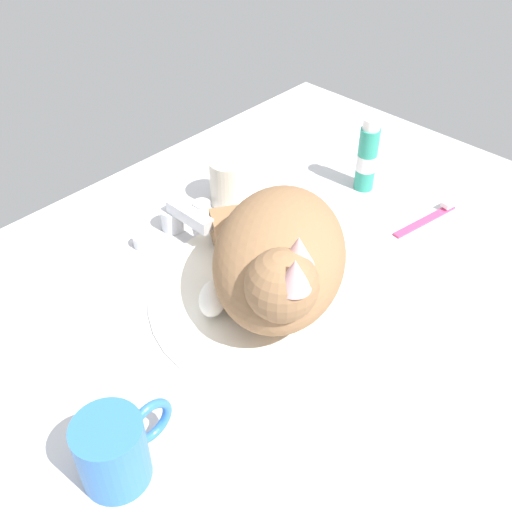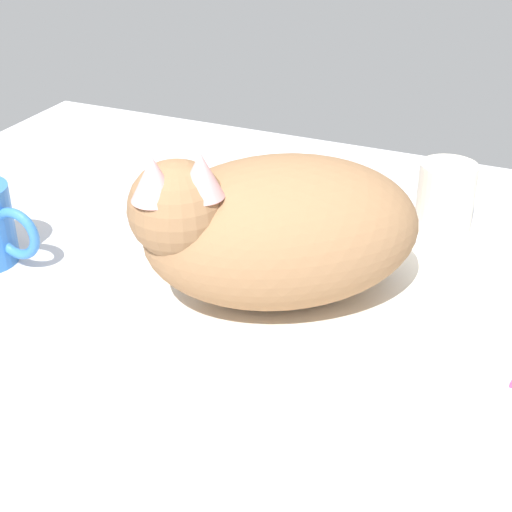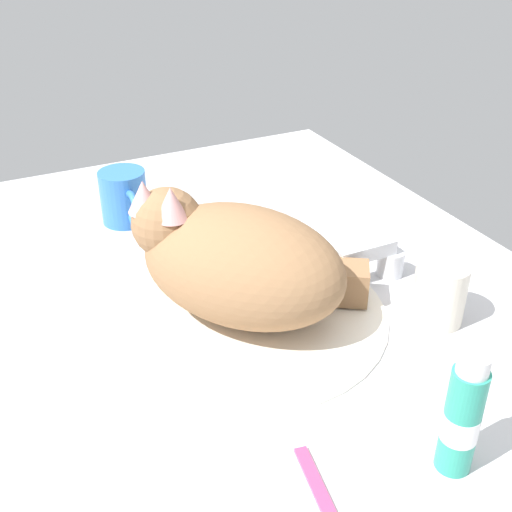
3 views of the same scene
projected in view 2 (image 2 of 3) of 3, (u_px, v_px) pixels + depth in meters
ground_plane at (281, 311)px, 73.80cm from camera, size 110.00×82.50×3.00cm
sink_basin at (281, 295)px, 72.91cm from camera, size 35.28×35.28×0.61cm
faucet at (348, 193)px, 88.26cm from camera, size 14.74×10.20×5.55cm
cat at (271, 228)px, 69.31cm from camera, size 30.51×30.53×15.98cm
rinse_cup at (445, 197)px, 83.74cm from camera, size 6.25×6.25×7.72cm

